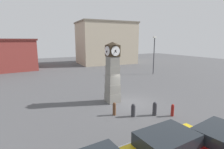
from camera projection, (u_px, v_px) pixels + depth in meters
The scene contains 10 objects.
ground_plane at pixel (131, 104), 14.68m from camera, with size 88.06×88.06×0.00m, color #4C4C4F.
clock_tower at pixel (113, 74), 14.67m from camera, with size 1.21×1.25×5.11m.
bollard_near_tower at pixel (172, 110), 12.21m from camera, with size 0.22×0.22×0.87m.
bollard_mid_row at pixel (155, 109), 12.33m from camera, with size 0.29×0.29×0.99m.
bollard_far_row at pixel (133, 110), 12.14m from camera, with size 0.30×0.30×0.93m.
bollard_end_row at pixel (114, 109), 12.36m from camera, with size 0.23×0.23×0.93m.
car_near_tower at pixel (170, 149), 7.27m from camera, with size 4.31×2.04×1.56m.
car_by_building at pixel (223, 143), 7.67m from camera, with size 4.07×2.36×1.53m.
street_lamp_far_side at pixel (154, 52), 27.10m from camera, with size 0.50×0.24×5.83m.
storefront_low_left at pixel (106, 43), 40.16m from camera, with size 13.17×9.63×9.29m.
Camera 1 is at (-8.05, -11.49, 5.22)m, focal length 28.00 mm.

